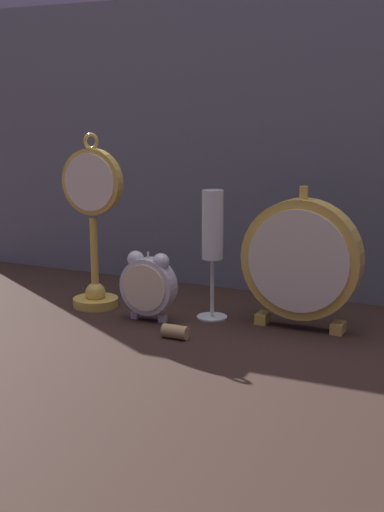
{
  "coord_description": "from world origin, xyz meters",
  "views": [
    {
      "loc": [
        0.5,
        -0.98,
        0.36
      ],
      "look_at": [
        0.0,
        0.08,
        0.12
      ],
      "focal_mm": 50.0,
      "sensor_mm": 36.0,
      "label": 1
    }
  ],
  "objects_px": {
    "pocket_watch_on_stand": "(93,226)",
    "mantel_clock_silver": "(301,260)",
    "alarm_clock_twin_bell": "(148,283)",
    "wine_cork": "(175,332)",
    "champagne_flute": "(213,236)"
  },
  "relations": [
    {
      "from": "wine_cork",
      "to": "pocket_watch_on_stand",
      "type": "bearing_deg",
      "value": 154.63
    },
    {
      "from": "pocket_watch_on_stand",
      "to": "mantel_clock_silver",
      "type": "xyz_separation_m",
      "value": [
        0.38,
        0.03,
        -0.03
      ]
    },
    {
      "from": "mantel_clock_silver",
      "to": "champagne_flute",
      "type": "height_order",
      "value": "mantel_clock_silver"
    },
    {
      "from": "wine_cork",
      "to": "mantel_clock_silver",
      "type": "bearing_deg",
      "value": 39.67
    },
    {
      "from": "pocket_watch_on_stand",
      "to": "mantel_clock_silver",
      "type": "distance_m",
      "value": 0.38
    },
    {
      "from": "champagne_flute",
      "to": "wine_cork",
      "type": "relative_size",
      "value": 5.34
    },
    {
      "from": "alarm_clock_twin_bell",
      "to": "wine_cork",
      "type": "bearing_deg",
      "value": -38.39
    },
    {
      "from": "pocket_watch_on_stand",
      "to": "mantel_clock_silver",
      "type": "bearing_deg",
      "value": 4.93
    },
    {
      "from": "pocket_watch_on_stand",
      "to": "wine_cork",
      "type": "height_order",
      "value": "pocket_watch_on_stand"
    },
    {
      "from": "pocket_watch_on_stand",
      "to": "champagne_flute",
      "type": "bearing_deg",
      "value": 6.4
    },
    {
      "from": "pocket_watch_on_stand",
      "to": "champagne_flute",
      "type": "xyz_separation_m",
      "value": [
        0.22,
        0.03,
        -0.01
      ]
    },
    {
      "from": "pocket_watch_on_stand",
      "to": "mantel_clock_silver",
      "type": "height_order",
      "value": "pocket_watch_on_stand"
    },
    {
      "from": "champagne_flute",
      "to": "alarm_clock_twin_bell",
      "type": "bearing_deg",
      "value": -147.23
    },
    {
      "from": "alarm_clock_twin_bell",
      "to": "wine_cork",
      "type": "height_order",
      "value": "alarm_clock_twin_bell"
    },
    {
      "from": "pocket_watch_on_stand",
      "to": "champagne_flute",
      "type": "distance_m",
      "value": 0.23
    }
  ]
}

